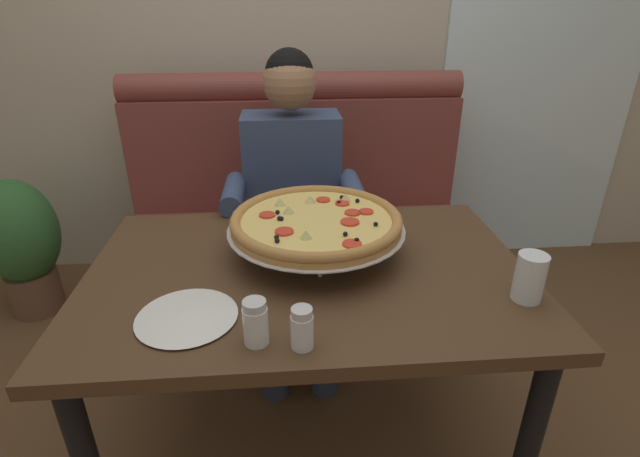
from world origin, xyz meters
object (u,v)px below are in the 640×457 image
pizza (316,222)px  shaker_oregano (256,325)px  diner_main (293,195)px  potted_plant (21,242)px  dining_table (308,293)px  shaker_pepper_flakes (302,331)px  plate_near_left (187,315)px  booth_bench (298,234)px  patio_chair (486,142)px  drinking_glass (529,280)px

pizza → shaker_oregano: pizza is taller
diner_main → shaker_oregano: bearing=-96.7°
potted_plant → dining_table: bearing=-35.3°
shaker_pepper_flakes → plate_near_left: shaker_pepper_flakes is taller
diner_main → dining_table: bearing=-87.8°
dining_table → potted_plant: bearing=144.7°
booth_bench → patio_chair: (1.40, 1.13, 0.13)m
patio_chair → diner_main: bearing=-135.5°
shaker_pepper_flakes → patio_chair: (1.43, 2.37, -0.25)m
plate_near_left → drinking_glass: size_ratio=1.93×
diner_main → plate_near_left: bearing=-108.6°
diner_main → shaker_pepper_flakes: diner_main is taller
shaker_oregano → patio_chair: patio_chair is taller
dining_table → shaker_pepper_flakes: 0.37m
booth_bench → plate_near_left: 1.20m
drinking_glass → plate_near_left: bearing=-179.0°
dining_table → shaker_oregano: shaker_oregano is taller
shaker_pepper_flakes → plate_near_left: (-0.28, 0.13, -0.03)m
booth_bench → shaker_oregano: bearing=-96.3°
booth_bench → potted_plant: (-1.33, 0.05, -0.01)m
pizza → plate_near_left: 0.47m
dining_table → plate_near_left: (-0.31, -0.22, 0.10)m
shaker_pepper_flakes → shaker_oregano: size_ratio=0.92×
booth_bench → shaker_pepper_flakes: booth_bench is taller
booth_bench → potted_plant: bearing=177.8°
patio_chair → booth_bench: bearing=-141.0°
shaker_pepper_flakes → dining_table: bearing=84.7°
plate_near_left → booth_bench: bearing=74.5°
pizza → patio_chair: (1.36, 1.93, -0.31)m
shaker_pepper_flakes → potted_plant: shaker_pepper_flakes is taller
pizza → shaker_oregano: bearing=-112.0°
plate_near_left → patio_chair: (1.70, 2.24, -0.22)m
diner_main → pizza: bearing=-84.0°
diner_main → patio_chair: 2.00m
diner_main → pizza: size_ratio=2.39×
booth_bench → pizza: size_ratio=3.06×
pizza → potted_plant: 1.67m
diner_main → shaker_oregano: 0.96m
plate_near_left → shaker_pepper_flakes: bearing=-24.7°
booth_bench → shaker_oregano: booth_bench is taller
diner_main → patio_chair: diner_main is taller
booth_bench → potted_plant: size_ratio=2.34×
pizza → plate_near_left: size_ratio=2.15×
shaker_pepper_flakes → patio_chair: patio_chair is taller
dining_table → plate_near_left: plate_near_left is taller
booth_bench → patio_chair: size_ratio=1.90×
booth_bench → diner_main: (-0.02, -0.27, 0.31)m
plate_near_left → potted_plant: plate_near_left is taller
shaker_pepper_flakes → drinking_glass: size_ratio=0.79×
booth_bench → shaker_pepper_flakes: (-0.03, -1.24, 0.37)m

